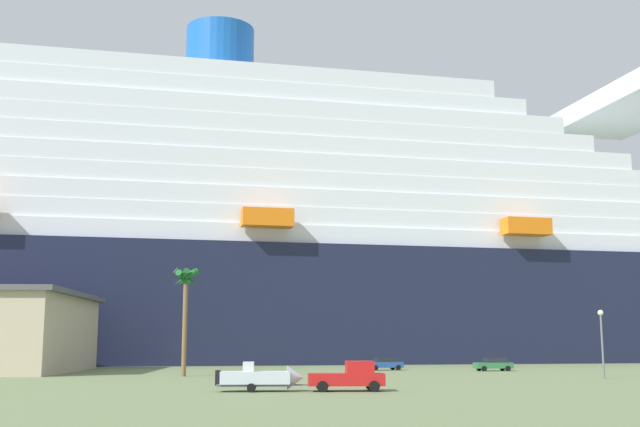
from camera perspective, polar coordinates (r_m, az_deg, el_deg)
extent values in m
plane|color=#66754C|center=(111.58, -1.69, -11.07)|extent=(600.00, 600.00, 0.00)
cube|color=#191E38|center=(143.91, 3.73, -6.86)|extent=(189.65, 46.00, 19.00)
cube|color=white|center=(144.78, 3.68, -2.50)|extent=(166.98, 41.84, 3.03)
cube|color=white|center=(144.16, 2.24, -1.27)|extent=(160.73, 40.70, 3.03)
cube|color=white|center=(143.71, 0.78, -0.03)|extent=(151.60, 39.80, 3.03)
cube|color=white|center=(143.41, -0.68, 1.22)|extent=(144.79, 38.73, 3.03)
cube|color=white|center=(143.27, -2.15, 2.47)|extent=(137.57, 37.99, 3.03)
cube|color=white|center=(143.30, -3.62, 3.72)|extent=(129.03, 36.94, 3.03)
cube|color=white|center=(143.49, -5.10, 4.96)|extent=(122.07, 36.10, 3.03)
cube|color=white|center=(143.84, -6.57, 6.20)|extent=(118.09, 35.65, 3.03)
cube|color=white|center=(144.35, -8.05, 7.43)|extent=(111.74, 34.41, 3.03)
cube|color=white|center=(145.02, -9.52, 8.64)|extent=(107.28, 33.87, 3.03)
cube|color=white|center=(175.20, 21.71, 7.24)|extent=(21.14, 38.60, 4.00)
cylinder|color=#1959B2|center=(147.63, -7.22, 11.08)|extent=(13.02, 13.02, 10.73)
cube|color=orange|center=(123.16, -3.82, -0.32)|extent=(8.19, 3.70, 2.80)
cube|color=orange|center=(136.82, 14.63, -0.93)|extent=(8.19, 3.70, 2.80)
cube|color=red|center=(59.56, 1.89, -11.87)|extent=(5.77, 2.54, 0.90)
cube|color=red|center=(59.63, 2.87, -11.00)|extent=(2.19, 2.03, 0.90)
cube|color=#26333F|center=(59.71, 3.52, -11.07)|extent=(0.26, 1.68, 0.63)
cylinder|color=black|center=(60.79, 3.69, -12.23)|extent=(0.82, 0.36, 0.80)
cylinder|color=black|center=(58.80, 3.93, -12.33)|extent=(0.82, 0.36, 0.80)
cylinder|color=black|center=(60.44, 0.07, -12.26)|extent=(0.82, 0.36, 0.80)
cylinder|color=black|center=(58.45, 0.19, -12.37)|extent=(0.82, 0.36, 0.80)
cube|color=#595960|center=(59.35, -4.70, -12.22)|extent=(5.72, 2.30, 0.16)
cube|color=#595960|center=(59.37, -1.44, -12.25)|extent=(1.83, 0.30, 0.10)
cylinder|color=black|center=(60.34, -4.92, -12.31)|extent=(0.66, 0.28, 0.64)
cylinder|color=black|center=(58.39, -4.97, -12.42)|extent=(0.66, 0.28, 0.64)
cube|color=silver|center=(59.32, -4.69, -11.71)|extent=(5.24, 2.44, 0.90)
cone|color=silver|center=(59.33, -1.80, -11.74)|extent=(1.37, 1.87, 1.76)
cube|color=silver|center=(59.30, -5.18, -10.93)|extent=(0.89, 1.07, 0.70)
cube|color=black|center=(59.44, -7.38, -11.66)|extent=(0.41, 0.53, 1.10)
cylinder|color=brown|center=(86.15, -9.73, -8.09)|extent=(0.50, 0.50, 10.25)
cone|color=#195923|center=(86.37, -9.37, -4.63)|extent=(0.90, 2.81, 1.91)
cone|color=#195923|center=(86.73, -9.49, -4.64)|extent=(2.72, 2.11, 1.81)
cone|color=#195923|center=(86.79, -9.71, -4.64)|extent=(2.71, 1.41, 2.24)
cone|color=#195923|center=(86.54, -9.88, -4.62)|extent=(1.57, 2.90, 1.69)
cone|color=#195923|center=(86.26, -9.88, -4.61)|extent=(1.69, 2.79, 2.01)
cone|color=#195923|center=(86.02, -9.71, -4.60)|extent=(2.82, 1.40, 2.00)
cone|color=#195923|center=(86.06, -9.50, -4.61)|extent=(2.64, 1.93, 2.19)
sphere|color=#195923|center=(86.40, -9.64, -4.69)|extent=(1.10, 1.10, 1.10)
cylinder|color=slate|center=(84.45, 19.69, -9.03)|extent=(0.20, 0.20, 6.22)
sphere|color=#F9F2CC|center=(84.50, 19.56, -6.76)|extent=(0.56, 0.56, 0.56)
cube|color=#2D723F|center=(102.70, 12.38, -10.65)|extent=(4.70, 2.01, 0.70)
cube|color=#1E232D|center=(102.77, 12.49, -10.30)|extent=(2.64, 1.78, 0.55)
cylinder|color=black|center=(101.30, 11.75, -10.89)|extent=(0.66, 0.23, 0.66)
cylinder|color=black|center=(103.10, 11.39, -10.87)|extent=(0.66, 0.23, 0.66)
cylinder|color=black|center=(102.35, 13.40, -10.81)|extent=(0.66, 0.23, 0.66)
cylinder|color=black|center=(104.14, 13.01, -10.80)|extent=(0.66, 0.23, 0.66)
cube|color=#264C99|center=(103.44, 4.65, -10.82)|extent=(4.90, 2.51, 0.70)
cube|color=#1E232D|center=(103.51, 4.77, -10.47)|extent=(2.83, 2.03, 0.55)
cylinder|color=black|center=(102.02, 4.03, -11.04)|extent=(0.68, 0.31, 0.66)
cylinder|color=black|center=(103.76, 3.65, -11.02)|extent=(0.68, 0.31, 0.66)
cylinder|color=black|center=(103.17, 5.66, -11.00)|extent=(0.68, 0.31, 0.66)
cylinder|color=black|center=(104.89, 5.26, -10.98)|extent=(0.68, 0.31, 0.66)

